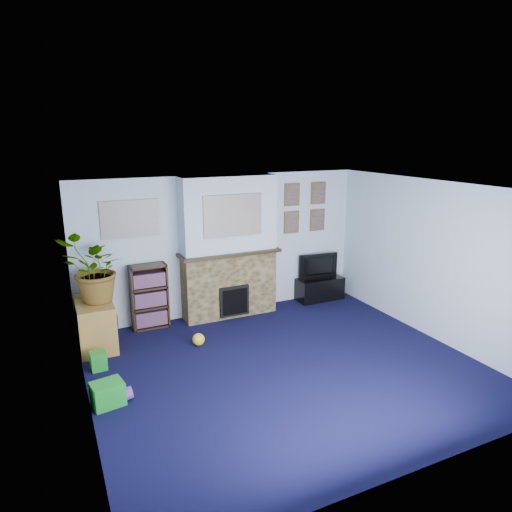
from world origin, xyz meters
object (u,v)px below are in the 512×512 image
tv_stand (320,288)px  sideboard (95,324)px  television (320,266)px  bookshelf (149,298)px

tv_stand → sideboard: 4.08m
television → tv_stand: bearing=95.9°
bookshelf → tv_stand: bearing=-1.4°
tv_stand → bookshelf: bearing=178.6°
tv_stand → television: bearing=90.0°
sideboard → tv_stand: bearing=4.2°
tv_stand → sideboard: sideboard is taller
tv_stand → sideboard: (-4.07, -0.30, 0.12)m
television → sideboard: size_ratio=0.87×
television → bookshelf: bearing=4.9°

